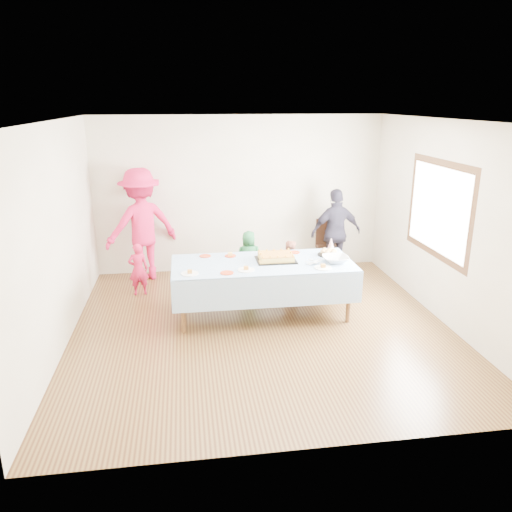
{
  "coord_description": "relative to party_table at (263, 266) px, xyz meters",
  "views": [
    {
      "loc": [
        -0.96,
        -6.07,
        2.94
      ],
      "look_at": [
        -0.04,
        0.3,
        0.91
      ],
      "focal_mm": 35.0,
      "sensor_mm": 36.0,
      "label": 1
    }
  ],
  "objects": [
    {
      "name": "birthday_cake",
      "position": [
        0.2,
        0.06,
        0.1
      ],
      "size": [
        0.55,
        0.42,
        0.1
      ],
      "color": "black",
      "rests_on": "party_table"
    },
    {
      "name": "plate_white_mid",
      "position": [
        -0.27,
        -0.29,
        0.06
      ],
      "size": [
        0.23,
        0.23,
        0.01
      ],
      "primitive_type": "cylinder",
      "color": "white",
      "rests_on": "party_table"
    },
    {
      "name": "toddler_left",
      "position": [
        -1.79,
        1.04,
        -0.31
      ],
      "size": [
        0.33,
        0.24,
        0.83
      ],
      "primitive_type": "imported",
      "rotation": [
        0.0,
        0.0,
        3.29
      ],
      "color": "#C51841",
      "rests_on": "ground"
    },
    {
      "name": "rolls_tray",
      "position": [
        0.99,
        0.2,
        0.09
      ],
      "size": [
        0.31,
        0.31,
        0.09
      ],
      "color": "black",
      "rests_on": "party_table"
    },
    {
      "name": "plate_white_left",
      "position": [
        -1.01,
        -0.33,
        0.06
      ],
      "size": [
        0.23,
        0.23,
        0.01
      ],
      "primitive_type": "cylinder",
      "color": "white",
      "rests_on": "party_table"
    },
    {
      "name": "room_walls",
      "position": [
        -0.02,
        -0.4,
        1.05
      ],
      "size": [
        5.04,
        5.04,
        2.72
      ],
      "color": "#BCB19A",
      "rests_on": "ground"
    },
    {
      "name": "ground",
      "position": [
        -0.08,
        -0.41,
        -0.72
      ],
      "size": [
        5.0,
        5.0,
        0.0
      ],
      "primitive_type": "plane",
      "color": "#472714",
      "rests_on": "ground"
    },
    {
      "name": "fork_pile",
      "position": [
        0.69,
        -0.18,
        0.09
      ],
      "size": [
        0.24,
        0.18,
        0.07
      ],
      "primitive_type": null,
      "color": "white",
      "rests_on": "party_table"
    },
    {
      "name": "punch_bowl",
      "position": [
        1.0,
        -0.13,
        0.1
      ],
      "size": [
        0.36,
        0.36,
        0.09
      ],
      "primitive_type": "imported",
      "color": "silver",
      "rests_on": "party_table"
    },
    {
      "name": "plate_white_right",
      "position": [
        0.76,
        -0.35,
        0.06
      ],
      "size": [
        0.23,
        0.23,
        0.01
      ],
      "primitive_type": "cylinder",
      "color": "white",
      "rests_on": "party_table"
    },
    {
      "name": "plate_red_far_b",
      "position": [
        -0.42,
        0.35,
        0.06
      ],
      "size": [
        0.16,
        0.16,
        0.01
      ],
      "primitive_type": "cylinder",
      "color": "red",
      "rests_on": "party_table"
    },
    {
      "name": "plate_red_far_a",
      "position": [
        -0.78,
        0.4,
        0.06
      ],
      "size": [
        0.16,
        0.16,
        0.01
      ],
      "primitive_type": "cylinder",
      "color": "red",
      "rests_on": "party_table"
    },
    {
      "name": "plate_red_far_c",
      "position": [
        0.07,
        0.38,
        0.06
      ],
      "size": [
        0.16,
        0.16,
        0.01
      ],
      "primitive_type": "cylinder",
      "color": "red",
      "rests_on": "party_table"
    },
    {
      "name": "toddler_mid",
      "position": [
        -0.03,
        1.29,
        -0.28
      ],
      "size": [
        0.44,
        0.28,
        0.89
      ],
      "primitive_type": "imported",
      "rotation": [
        0.0,
        0.0,
        3.14
      ],
      "color": "#236B39",
      "rests_on": "ground"
    },
    {
      "name": "adult_right",
      "position": [
        1.51,
        1.51,
        0.03
      ],
      "size": [
        0.92,
        0.45,
        1.51
      ],
      "primitive_type": "imported",
      "rotation": [
        0.0,
        0.0,
        3.24
      ],
      "color": "#2B2838",
      "rests_on": "ground"
    },
    {
      "name": "plate_red_far_d",
      "position": [
        0.53,
        0.39,
        0.06
      ],
      "size": [
        0.16,
        0.16,
        0.01
      ],
      "primitive_type": "cylinder",
      "color": "red",
      "rests_on": "party_table"
    },
    {
      "name": "plate_red_near",
      "position": [
        -0.53,
        -0.38,
        0.06
      ],
      "size": [
        0.18,
        0.18,
        0.01
      ],
      "primitive_type": "cylinder",
      "color": "red",
      "rests_on": "party_table"
    },
    {
      "name": "party_table",
      "position": [
        0.0,
        0.0,
        0.0
      ],
      "size": [
        2.5,
        1.1,
        0.78
      ],
      "color": "brown",
      "rests_on": "ground"
    },
    {
      "name": "toddler_right",
      "position": [
        0.54,
        0.76,
        -0.29
      ],
      "size": [
        0.47,
        0.39,
        0.86
      ],
      "primitive_type": "imported",
      "rotation": [
        0.0,
        0.0,
        2.97
      ],
      "color": "#C5775C",
      "rests_on": "ground"
    },
    {
      "name": "adult_left",
      "position": [
        -1.76,
        1.77,
        0.22
      ],
      "size": [
        1.4,
        1.13,
        1.89
      ],
      "primitive_type": "imported",
      "rotation": [
        0.0,
        0.0,
        3.55
      ],
      "color": "#D11A4D",
      "rests_on": "ground"
    },
    {
      "name": "party_hat",
      "position": [
        1.11,
        0.46,
        0.15
      ],
      "size": [
        0.11,
        0.11,
        0.19
      ],
      "primitive_type": "cone",
      "color": "white",
      "rests_on": "party_table"
    },
    {
      "name": "dining_chair",
      "position": [
        1.45,
        1.78,
        -0.21
      ],
      "size": [
        0.42,
        0.42,
        0.92
      ],
      "rotation": [
        0.0,
        0.0,
        -0.06
      ],
      "color": "black",
      "rests_on": "ground"
    }
  ]
}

